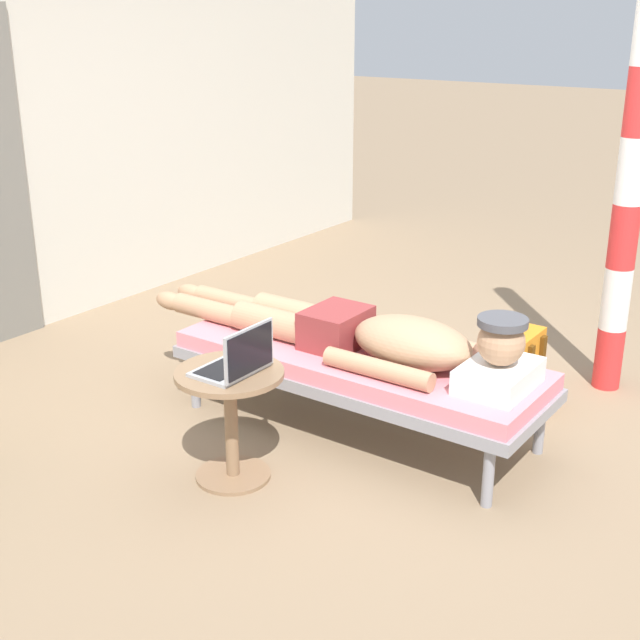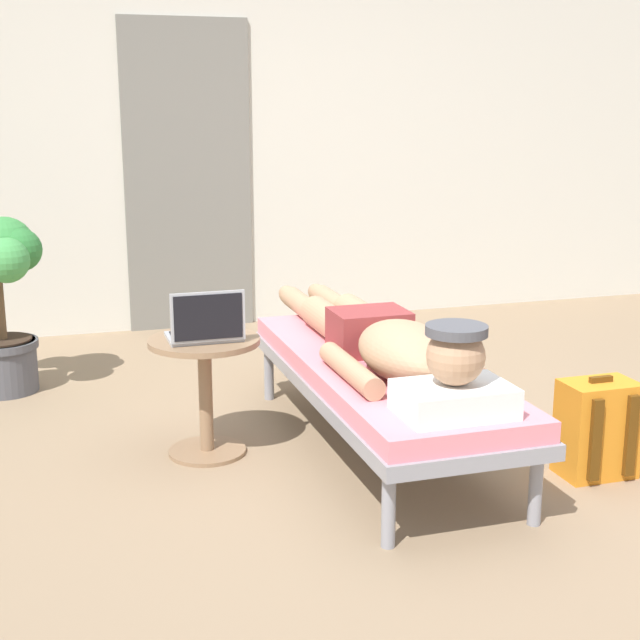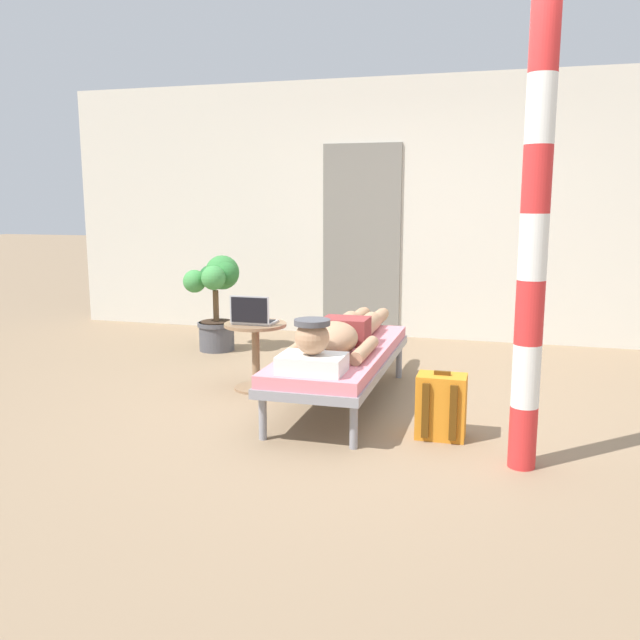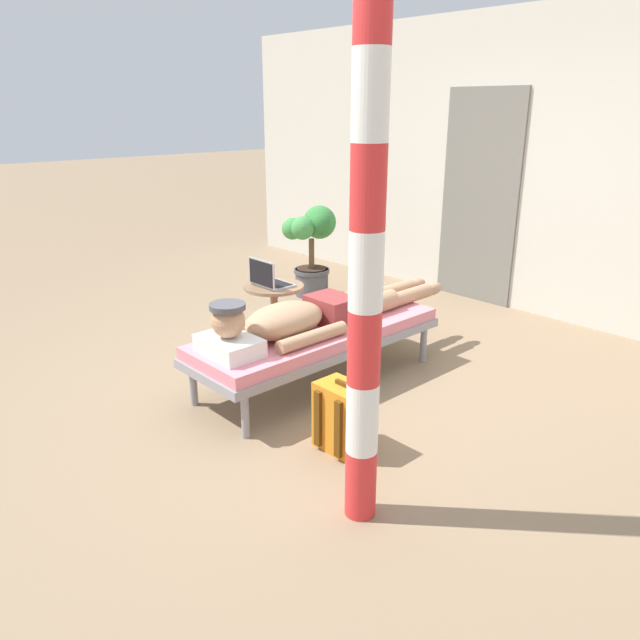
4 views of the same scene
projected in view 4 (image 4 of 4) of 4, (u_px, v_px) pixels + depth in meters
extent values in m
plane|color=#8C7256|center=(322.00, 393.00, 4.19)|extent=(40.00, 40.00, 0.00)
cube|color=beige|center=(527.00, 165.00, 5.61)|extent=(7.60, 0.20, 2.70)
cube|color=slate|center=(479.00, 198.00, 5.93)|extent=(0.84, 0.03, 2.04)
cylinder|color=gray|center=(369.00, 326.00, 5.06)|extent=(0.05, 0.05, 0.28)
cylinder|color=gray|center=(423.00, 344.00, 4.67)|extent=(0.05, 0.05, 0.28)
cylinder|color=gray|center=(193.00, 385.00, 3.99)|extent=(0.05, 0.05, 0.28)
cylinder|color=gray|center=(245.00, 416.00, 3.59)|extent=(0.05, 0.05, 0.28)
cube|color=gray|center=(317.00, 341.00, 4.27)|extent=(0.67, 1.88, 0.06)
cube|color=pink|center=(317.00, 332.00, 4.25)|extent=(0.65, 1.85, 0.08)
cube|color=white|center=(229.00, 346.00, 3.75)|extent=(0.40, 0.28, 0.11)
sphere|color=tan|center=(228.00, 321.00, 3.69)|extent=(0.21, 0.21, 0.21)
cylinder|color=#4C4C51|center=(227.00, 306.00, 3.66)|extent=(0.22, 0.22, 0.03)
ellipsoid|color=tan|center=(284.00, 320.00, 4.01)|extent=(0.35, 0.60, 0.23)
cylinder|color=tan|center=(270.00, 320.00, 4.21)|extent=(0.09, 0.55, 0.09)
cylinder|color=tan|center=(312.00, 337.00, 3.91)|extent=(0.09, 0.55, 0.09)
cube|color=maroon|center=(331.00, 309.00, 4.29)|extent=(0.33, 0.26, 0.19)
cylinder|color=tan|center=(356.00, 299.00, 4.57)|extent=(0.15, 0.42, 0.15)
cylinder|color=tan|center=(394.00, 291.00, 4.85)|extent=(0.11, 0.44, 0.11)
ellipsoid|color=tan|center=(417.00, 285.00, 5.04)|extent=(0.09, 0.20, 0.10)
cylinder|color=tan|center=(373.00, 305.00, 4.45)|extent=(0.15, 0.42, 0.15)
cylinder|color=tan|center=(410.00, 295.00, 4.74)|extent=(0.11, 0.44, 0.11)
ellipsoid|color=tan|center=(433.00, 289.00, 4.92)|extent=(0.09, 0.20, 0.10)
cylinder|color=#8C6B4C|center=(275.00, 345.00, 5.00)|extent=(0.34, 0.34, 0.02)
cylinder|color=#8C6B4C|center=(275.00, 317.00, 4.92)|extent=(0.06, 0.06, 0.48)
cylinder|color=#8C6B4C|center=(274.00, 287.00, 4.84)|extent=(0.48, 0.48, 0.02)
cube|color=#A5A8AD|center=(274.00, 284.00, 4.83)|extent=(0.31, 0.22, 0.02)
cube|color=black|center=(275.00, 283.00, 4.83)|extent=(0.27, 0.15, 0.00)
cube|color=#A5A8AD|center=(262.00, 273.00, 4.72)|extent=(0.31, 0.01, 0.21)
cube|color=black|center=(261.00, 273.00, 4.71)|extent=(0.29, 0.00, 0.19)
cube|color=orange|center=(342.00, 417.00, 3.45)|extent=(0.30, 0.20, 0.40)
cube|color=orange|center=(357.00, 421.00, 3.55)|extent=(0.22, 0.04, 0.18)
cube|color=#56330C|center=(318.00, 419.00, 3.44)|extent=(0.04, 0.02, 0.34)
cube|color=#56330C|center=(338.00, 429.00, 3.32)|extent=(0.04, 0.02, 0.34)
cube|color=#56330C|center=(343.00, 384.00, 3.38)|extent=(0.10, 0.02, 0.02)
cylinder|color=#4C4C51|center=(312.00, 282.00, 6.32)|extent=(0.34, 0.34, 0.28)
cylinder|color=#4C4C51|center=(312.00, 271.00, 6.28)|extent=(0.37, 0.37, 0.04)
cylinder|color=#332319|center=(312.00, 268.00, 6.27)|extent=(0.31, 0.31, 0.01)
cylinder|color=brown|center=(312.00, 254.00, 6.22)|extent=(0.06, 0.06, 0.31)
sphere|color=#2D7233|center=(320.00, 224.00, 6.03)|extent=(0.23, 0.23, 0.23)
sphere|color=#38843D|center=(320.00, 222.00, 6.13)|extent=(0.33, 0.33, 0.33)
sphere|color=#23602D|center=(314.00, 224.00, 6.31)|extent=(0.22, 0.22, 0.22)
sphere|color=#429347|center=(293.00, 229.00, 6.18)|extent=(0.22, 0.22, 0.22)
sphere|color=#429347|center=(303.00, 228.00, 5.97)|extent=(0.23, 0.23, 0.23)
cylinder|color=red|center=(361.00, 482.00, 2.91)|extent=(0.15, 0.15, 0.35)
cylinder|color=white|center=(362.00, 417.00, 2.79)|extent=(0.15, 0.15, 0.35)
cylinder|color=red|center=(364.00, 347.00, 2.68)|extent=(0.15, 0.15, 0.35)
cylinder|color=white|center=(366.00, 271.00, 2.56)|extent=(0.15, 0.15, 0.35)
cylinder|color=red|center=(368.00, 187.00, 2.44)|extent=(0.15, 0.15, 0.35)
cylinder|color=white|center=(371.00, 96.00, 2.33)|extent=(0.15, 0.15, 0.35)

